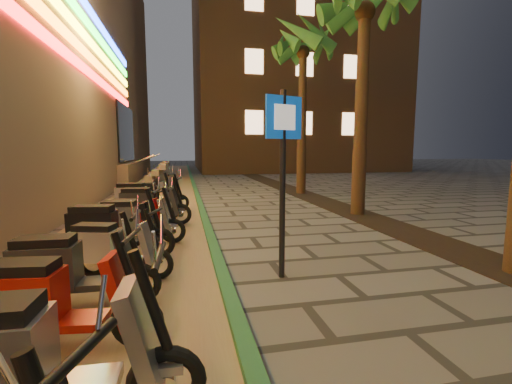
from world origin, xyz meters
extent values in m
cube|color=#8C7251|center=(-2.60, 10.00, 0.01)|extent=(3.40, 60.00, 0.01)
cube|color=#215A32|center=(-0.90, 10.00, 0.05)|extent=(0.18, 60.00, 0.10)
cube|color=black|center=(3.60, 5.00, 0.01)|extent=(1.20, 40.00, 0.02)
cube|color=black|center=(-4.45, 18.00, 2.80)|extent=(0.08, 5.00, 3.00)
cube|color=gray|center=(-6.50, 18.00, 0.60)|extent=(5.00, 6.00, 1.20)
cube|color=#FF1414|center=(-4.45, 6.00, 4.50)|extent=(0.06, 26.00, 0.28)
cube|color=gray|center=(-3.50, 18.00, 0.15)|extent=(0.35, 5.00, 0.30)
cube|color=gray|center=(-3.15, 18.00, 0.45)|extent=(0.35, 5.00, 0.30)
cube|color=gray|center=(-2.80, 18.00, 0.75)|extent=(0.35, 5.00, 0.30)
cube|color=gray|center=(-2.45, 18.00, 1.05)|extent=(0.35, 5.00, 0.30)
cylinder|color=silver|center=(-3.90, 16.00, 1.25)|extent=(2.09, 0.06, 0.81)
cylinder|color=silver|center=(-3.90, 20.00, 1.25)|extent=(2.09, 0.06, 0.81)
cube|color=brown|center=(9.00, 32.00, 12.50)|extent=(18.00, 16.00, 25.00)
cube|color=#F7C188|center=(4.00, 23.97, 4.00)|extent=(1.40, 0.06, 1.80)
cube|color=#F7C188|center=(8.00, 23.97, 4.00)|extent=(1.40, 0.06, 1.80)
cube|color=#F7C188|center=(12.00, 23.97, 4.00)|extent=(1.40, 0.06, 1.80)
cube|color=#F7C188|center=(4.00, 23.97, 8.50)|extent=(1.40, 0.06, 1.80)
cube|color=#F7C188|center=(8.00, 23.97, 8.50)|extent=(1.40, 0.06, 1.80)
cube|color=#F7C188|center=(12.00, 23.97, 8.50)|extent=(1.40, 0.06, 1.80)
cube|color=#F7C188|center=(8.00, 23.97, 13.00)|extent=(1.40, 0.06, 1.80)
cube|color=#F7C188|center=(12.00, 23.97, 13.00)|extent=(1.40, 0.06, 1.80)
cylinder|color=#472D19|center=(3.60, 7.00, 2.85)|extent=(0.40, 0.40, 5.70)
sphere|color=#472D19|center=(3.60, 7.00, 5.70)|extent=(0.56, 0.56, 0.56)
cone|color=#2A561B|center=(4.28, 7.57, 6.15)|extent=(1.70, 1.86, 1.52)
cone|color=#2A561B|center=(3.75, 7.87, 6.15)|extent=(2.00, 0.93, 1.52)
cone|color=#2A561B|center=(3.16, 7.77, 6.15)|extent=(1.97, 1.48, 1.52)
cylinder|color=#472D19|center=(3.60, 12.00, 2.98)|extent=(0.40, 0.40, 5.95)
sphere|color=#472D19|center=(3.60, 12.00, 5.95)|extent=(0.56, 0.56, 0.56)
cone|color=#2A561B|center=(4.49, 12.00, 6.40)|extent=(0.60, 1.93, 1.52)
cone|color=#2A561B|center=(4.28, 12.57, 6.40)|extent=(1.70, 1.86, 1.52)
cone|color=#2A561B|center=(3.75, 12.87, 6.40)|extent=(2.00, 0.93, 1.52)
cone|color=#2A561B|center=(3.16, 12.77, 6.40)|extent=(1.97, 1.48, 1.52)
cone|color=#2A561B|center=(2.77, 12.30, 6.40)|extent=(1.22, 2.02, 1.52)
cone|color=#2A561B|center=(2.77, 11.70, 6.40)|extent=(1.22, 2.02, 1.52)
cone|color=#2A561B|center=(3.16, 11.23, 6.40)|extent=(1.97, 1.48, 1.52)
cone|color=#2A561B|center=(3.75, 11.13, 6.40)|extent=(2.00, 0.93, 1.52)
cone|color=#2A561B|center=(4.28, 11.43, 6.40)|extent=(1.70, 1.86, 1.52)
cylinder|color=black|center=(-0.02, 2.63, 1.37)|extent=(0.09, 0.09, 2.74)
cube|color=#0D49B4|center=(-0.01, 2.61, 2.36)|extent=(0.58, 0.23, 0.60)
cube|color=white|center=(-0.01, 2.59, 2.36)|extent=(0.34, 0.13, 0.35)
cylinder|color=black|center=(-1.84, -0.95, 1.17)|extent=(0.23, 0.59, 0.05)
torus|color=black|center=(-1.59, 0.15, 0.28)|extent=(0.56, 0.12, 0.56)
cylinder|color=silver|center=(-1.59, 0.15, 0.28)|extent=(0.15, 0.11, 0.15)
cube|color=#97979E|center=(-1.74, 0.15, 0.64)|extent=(0.30, 0.44, 0.75)
cylinder|color=black|center=(-1.66, 0.15, 0.86)|extent=(0.30, 0.08, 0.79)
cylinder|color=black|center=(-1.61, 0.15, 1.20)|extent=(0.06, 0.62, 0.05)
cube|color=#97979E|center=(-1.59, 0.15, 0.41)|extent=(0.24, 0.16, 0.06)
torus|color=black|center=(-3.00, 1.26, 0.26)|extent=(0.52, 0.16, 0.51)
cylinder|color=silver|center=(-3.00, 1.26, 0.26)|extent=(0.15, 0.11, 0.14)
torus|color=black|center=(-1.90, 1.13, 0.26)|extent=(0.52, 0.16, 0.51)
cylinder|color=silver|center=(-1.90, 1.13, 0.26)|extent=(0.15, 0.11, 0.14)
cube|color=#9B140E|center=(-2.46, 1.20, 0.30)|extent=(0.58, 0.40, 0.08)
cube|color=#9B140E|center=(-2.92, 1.26, 0.54)|extent=(0.73, 0.45, 0.49)
cube|color=black|center=(-2.92, 1.26, 0.83)|extent=(0.65, 0.39, 0.12)
cube|color=#9B140E|center=(-2.04, 1.15, 0.59)|extent=(0.31, 0.42, 0.69)
cylinder|color=black|center=(-1.97, 1.14, 0.79)|extent=(0.28, 0.10, 0.73)
cylinder|color=black|center=(-1.92, 1.14, 1.11)|extent=(0.11, 0.57, 0.04)
cube|color=#9B140E|center=(-1.90, 1.13, 0.37)|extent=(0.23, 0.16, 0.06)
torus|color=black|center=(-3.11, 2.15, 0.26)|extent=(0.52, 0.12, 0.52)
cylinder|color=silver|center=(-3.11, 2.15, 0.26)|extent=(0.14, 0.10, 0.14)
torus|color=black|center=(-1.99, 2.12, 0.26)|extent=(0.52, 0.12, 0.52)
cylinder|color=silver|center=(-1.99, 2.12, 0.26)|extent=(0.14, 0.10, 0.14)
cube|color=#26292B|center=(-2.56, 2.14, 0.30)|extent=(0.56, 0.36, 0.08)
cube|color=#26292B|center=(-3.03, 2.15, 0.55)|extent=(0.71, 0.40, 0.50)
cube|color=black|center=(-3.03, 2.15, 0.84)|extent=(0.63, 0.34, 0.12)
cube|color=#26292B|center=(-2.13, 2.12, 0.60)|extent=(0.28, 0.41, 0.70)
cylinder|color=black|center=(-2.06, 2.12, 0.80)|extent=(0.28, 0.08, 0.74)
cylinder|color=black|center=(-2.01, 2.12, 1.12)|extent=(0.06, 0.58, 0.04)
cube|color=#26292B|center=(-1.99, 2.12, 0.38)|extent=(0.22, 0.15, 0.06)
torus|color=black|center=(-2.81, 3.20, 0.24)|extent=(0.48, 0.22, 0.47)
cylinder|color=silver|center=(-2.81, 3.20, 0.24)|extent=(0.15, 0.12, 0.13)
torus|color=black|center=(-1.83, 2.91, 0.24)|extent=(0.48, 0.22, 0.47)
cylinder|color=silver|center=(-1.83, 2.91, 0.24)|extent=(0.15, 0.12, 0.13)
cube|color=silver|center=(-2.33, 3.06, 0.27)|extent=(0.57, 0.44, 0.07)
cube|color=silver|center=(-2.74, 3.18, 0.50)|extent=(0.71, 0.51, 0.45)
cube|color=black|center=(-2.74, 3.18, 0.76)|extent=(0.62, 0.44, 0.11)
cube|color=silver|center=(-1.95, 2.95, 0.54)|extent=(0.33, 0.42, 0.64)
cylinder|color=black|center=(-1.89, 2.93, 0.73)|extent=(0.26, 0.13, 0.67)
cylinder|color=black|center=(-1.85, 2.92, 1.02)|extent=(0.19, 0.52, 0.04)
cube|color=silver|center=(-1.83, 2.91, 0.34)|extent=(0.23, 0.18, 0.05)
torus|color=black|center=(-3.06, 4.09, 0.28)|extent=(0.56, 0.17, 0.55)
cylinder|color=silver|center=(-3.06, 4.09, 0.28)|extent=(0.16, 0.12, 0.15)
torus|color=black|center=(-1.88, 3.96, 0.28)|extent=(0.56, 0.17, 0.55)
cylinder|color=silver|center=(-1.88, 3.96, 0.28)|extent=(0.16, 0.12, 0.15)
cube|color=black|center=(-2.48, 4.03, 0.32)|extent=(0.62, 0.43, 0.09)
cube|color=black|center=(-2.98, 4.08, 0.59)|extent=(0.79, 0.49, 0.53)
cube|color=black|center=(-2.98, 4.08, 0.89)|extent=(0.70, 0.41, 0.13)
cube|color=black|center=(-2.03, 3.97, 0.64)|extent=(0.33, 0.46, 0.75)
cylinder|color=black|center=(-1.95, 3.97, 0.85)|extent=(0.30, 0.11, 0.79)
cylinder|color=black|center=(-1.90, 3.96, 1.19)|extent=(0.12, 0.62, 0.05)
cube|color=black|center=(-1.88, 3.96, 0.40)|extent=(0.25, 0.17, 0.06)
torus|color=black|center=(-2.78, 5.00, 0.26)|extent=(0.52, 0.15, 0.52)
cylinder|color=silver|center=(-2.78, 5.00, 0.26)|extent=(0.15, 0.11, 0.14)
torus|color=black|center=(-1.67, 4.89, 0.26)|extent=(0.52, 0.15, 0.52)
cylinder|color=silver|center=(-1.67, 4.89, 0.26)|extent=(0.15, 0.11, 0.14)
cube|color=#A8A7AF|center=(-2.23, 4.95, 0.30)|extent=(0.58, 0.39, 0.08)
cube|color=#A8A7AF|center=(-2.70, 4.99, 0.55)|extent=(0.73, 0.45, 0.50)
cube|color=black|center=(-2.70, 4.99, 0.84)|extent=(0.65, 0.38, 0.12)
cube|color=#A8A7AF|center=(-1.81, 4.90, 0.60)|extent=(0.30, 0.42, 0.70)
cylinder|color=black|center=(-1.74, 4.89, 0.80)|extent=(0.28, 0.10, 0.74)
cylinder|color=black|center=(-1.69, 4.89, 1.11)|extent=(0.10, 0.58, 0.04)
cube|color=#A8A7AF|center=(-1.67, 4.89, 0.38)|extent=(0.23, 0.16, 0.06)
torus|color=black|center=(-2.83, 5.91, 0.23)|extent=(0.47, 0.22, 0.46)
cylinder|color=silver|center=(-2.83, 5.91, 0.23)|extent=(0.14, 0.12, 0.12)
torus|color=black|center=(-1.87, 5.63, 0.23)|extent=(0.47, 0.22, 0.46)
cylinder|color=silver|center=(-1.87, 5.63, 0.23)|extent=(0.14, 0.12, 0.12)
cube|color=maroon|center=(-2.36, 5.77, 0.27)|extent=(0.55, 0.43, 0.07)
cube|color=maroon|center=(-2.76, 5.89, 0.49)|extent=(0.69, 0.50, 0.44)
cube|color=black|center=(-2.76, 5.89, 0.75)|extent=(0.61, 0.43, 0.11)
cube|color=maroon|center=(-1.99, 5.66, 0.53)|extent=(0.33, 0.41, 0.62)
cylinder|color=black|center=(-1.93, 5.65, 0.71)|extent=(0.25, 0.13, 0.66)
cylinder|color=black|center=(-1.89, 5.63, 0.99)|extent=(0.19, 0.50, 0.04)
cube|color=maroon|center=(-1.87, 5.63, 0.34)|extent=(0.22, 0.18, 0.05)
torus|color=black|center=(-2.69, 6.84, 0.27)|extent=(0.56, 0.19, 0.55)
cylinder|color=silver|center=(-2.69, 6.84, 0.27)|extent=(0.16, 0.13, 0.15)
torus|color=black|center=(-1.52, 6.65, 0.27)|extent=(0.56, 0.19, 0.55)
cylinder|color=silver|center=(-1.52, 6.65, 0.27)|extent=(0.16, 0.13, 0.15)
cube|color=#242729|center=(-2.11, 6.75, 0.32)|extent=(0.63, 0.45, 0.08)
cube|color=#242729|center=(-2.60, 6.83, 0.58)|extent=(0.79, 0.51, 0.53)
cube|color=black|center=(-2.60, 6.83, 0.89)|extent=(0.70, 0.44, 0.13)
cube|color=#242729|center=(-1.67, 6.67, 0.63)|extent=(0.35, 0.46, 0.74)
cylinder|color=black|center=(-1.59, 6.66, 0.84)|extent=(0.30, 0.12, 0.78)
cylinder|color=black|center=(-1.54, 6.65, 1.18)|extent=(0.14, 0.61, 0.05)
cube|color=#242729|center=(-1.52, 6.65, 0.40)|extent=(0.25, 0.18, 0.06)
torus|color=black|center=(-2.96, 7.83, 0.28)|extent=(0.58, 0.21, 0.57)
cylinder|color=silver|center=(-2.96, 7.83, 0.28)|extent=(0.17, 0.14, 0.15)
torus|color=black|center=(-1.75, 7.61, 0.28)|extent=(0.58, 0.21, 0.57)
cylinder|color=silver|center=(-1.75, 7.61, 0.28)|extent=(0.17, 0.14, 0.15)
cube|color=silver|center=(-2.36, 7.72, 0.33)|extent=(0.66, 0.48, 0.09)
cube|color=silver|center=(-2.87, 7.81, 0.60)|extent=(0.83, 0.55, 0.55)
cube|color=black|center=(-2.87, 7.81, 0.92)|extent=(0.73, 0.47, 0.13)
cube|color=silver|center=(-1.90, 7.63, 0.66)|extent=(0.37, 0.48, 0.77)
cylinder|color=black|center=(-1.82, 7.62, 0.88)|extent=(0.31, 0.13, 0.81)
cylinder|color=black|center=(-1.77, 7.61, 1.23)|extent=(0.16, 0.63, 0.05)
cube|color=silver|center=(-1.75, 7.61, 0.42)|extent=(0.27, 0.20, 0.07)
torus|color=black|center=(-2.65, 8.61, 0.26)|extent=(0.53, 0.15, 0.52)
cylinder|color=silver|center=(-2.65, 8.61, 0.26)|extent=(0.15, 0.11, 0.14)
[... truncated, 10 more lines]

